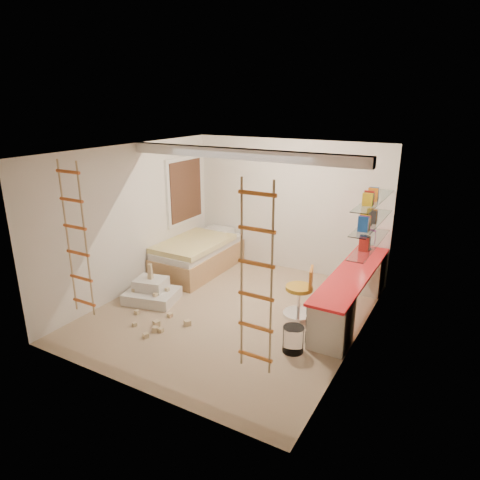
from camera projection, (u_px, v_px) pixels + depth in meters
The scene contains 15 objects.
floor at pixel (231, 312), 6.99m from camera, with size 4.50×4.50×0.00m, color tan.
ceiling_beam at pixel (240, 154), 6.45m from camera, with size 4.00×0.18×0.16m, color white.
window_frame at pixel (185, 190), 8.66m from camera, with size 0.06×1.15×1.35m, color white.
window_blind at pixel (186, 191), 8.65m from camera, with size 0.02×1.00×1.20m, color #4C2D1E.
rope_ladder_left at pixel (77, 240), 5.70m from camera, with size 0.41×0.04×2.13m, color #DA5825, non-canonical shape.
rope_ladder_right at pixel (256, 280), 4.44m from camera, with size 0.41×0.04×2.13m, color orange, non-canonical shape.
waste_bin at pixel (293, 339), 5.84m from camera, with size 0.29×0.29×0.37m, color white.
desk at pixel (352, 292), 6.77m from camera, with size 0.56×2.80×0.75m.
shelves at pixel (372, 222), 6.58m from camera, with size 0.25×1.80×0.71m.
bed at pixel (199, 255), 8.59m from camera, with size 1.02×2.00×0.69m.
task_lamp at pixel (368, 232), 7.36m from camera, with size 0.14×0.36×0.57m.
swivel_chair at pixel (300, 298), 6.77m from camera, with size 0.61×0.61×0.83m.
play_platform at pixel (152, 292), 7.35m from camera, with size 0.97×0.83×0.37m.
toy_blocks at pixel (154, 304), 6.84m from camera, with size 1.34×1.17×0.64m.
books at pixel (373, 214), 6.54m from camera, with size 0.14×0.70×0.92m.
Camera 1 is at (3.21, -5.39, 3.30)m, focal length 32.00 mm.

